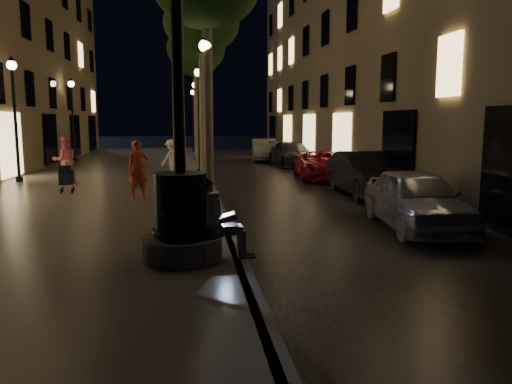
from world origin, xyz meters
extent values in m
plane|color=black|center=(0.00, 15.00, 0.00)|extent=(120.00, 120.00, 0.00)
cube|color=black|center=(3.00, 15.00, 0.01)|extent=(6.00, 45.00, 0.02)
cube|color=slate|center=(-4.00, 15.00, 0.10)|extent=(8.00, 45.00, 0.20)
cube|color=#59595B|center=(0.00, 15.00, 0.10)|extent=(0.25, 45.00, 0.20)
cube|color=#847452|center=(10.00, 18.00, 7.50)|extent=(8.00, 36.00, 15.00)
cylinder|color=#59595B|center=(-1.00, 2.00, 0.40)|extent=(1.40, 1.40, 0.40)
cylinder|color=black|center=(-1.00, 2.00, 1.15)|extent=(0.90, 0.90, 1.10)
torus|color=black|center=(-1.00, 2.00, 0.70)|extent=(1.04, 1.04, 0.10)
torus|color=black|center=(-1.00, 2.00, 1.55)|extent=(0.89, 0.89, 0.09)
cylinder|color=black|center=(-1.00, 2.00, 3.30)|extent=(0.20, 0.20, 3.20)
cube|color=gray|center=(-0.45, 2.00, 0.70)|extent=(0.38, 0.25, 0.19)
cube|color=white|center=(-0.51, 2.00, 1.06)|extent=(0.48, 0.28, 0.60)
sphere|color=tan|center=(-0.55, 2.00, 1.45)|extent=(0.22, 0.22, 0.22)
sphere|color=black|center=(-0.56, 2.00, 1.49)|extent=(0.22, 0.22, 0.22)
cube|color=gray|center=(-0.20, 1.90, 0.70)|extent=(0.49, 0.14, 0.15)
cube|color=gray|center=(-0.20, 2.10, 0.70)|extent=(0.49, 0.14, 0.15)
cube|color=gray|center=(0.04, 1.90, 0.45)|extent=(0.14, 0.13, 0.50)
cube|color=gray|center=(0.04, 2.10, 0.45)|extent=(0.14, 0.13, 0.50)
cube|color=black|center=(0.14, 1.90, 0.22)|extent=(0.28, 0.11, 0.03)
cube|color=black|center=(0.14, 2.10, 0.22)|extent=(0.28, 0.11, 0.03)
cube|color=black|center=(-0.17, 2.00, 0.78)|extent=(0.25, 0.35, 0.02)
cube|color=black|center=(-0.34, 2.00, 0.90)|extent=(0.09, 0.35, 0.23)
cube|color=#B2DEFF|center=(-0.33, 2.00, 0.90)|extent=(0.07, 0.32, 0.19)
cylinder|color=#6B604C|center=(-0.25, 8.00, 2.70)|extent=(0.28, 0.28, 5.00)
cylinder|color=#6B604C|center=(-0.20, 14.00, 2.75)|extent=(0.28, 0.28, 5.10)
ellipsoid|color=black|center=(-0.20, 14.00, 6.40)|extent=(3.00, 3.00, 2.40)
cylinder|color=#6B604C|center=(-0.30, 20.00, 2.65)|extent=(0.28, 0.28, 4.90)
ellipsoid|color=black|center=(-0.30, 20.00, 6.20)|extent=(3.00, 3.00, 2.40)
cylinder|color=#6B604C|center=(-0.22, 26.00, 2.80)|extent=(0.28, 0.28, 5.20)
ellipsoid|color=black|center=(-0.22, 26.00, 6.50)|extent=(3.00, 3.00, 2.40)
cylinder|color=black|center=(-0.30, 8.00, 0.30)|extent=(0.28, 0.28, 0.20)
cylinder|color=black|center=(-0.30, 8.00, 2.40)|extent=(0.12, 0.12, 4.40)
sphere|color=#FFD88C|center=(-0.30, 8.00, 4.65)|extent=(0.36, 0.36, 0.36)
cone|color=black|center=(-0.30, 8.00, 4.90)|extent=(0.30, 0.30, 0.22)
cylinder|color=black|center=(-0.30, 16.00, 0.30)|extent=(0.28, 0.28, 0.20)
cylinder|color=black|center=(-0.30, 16.00, 2.40)|extent=(0.12, 0.12, 4.40)
sphere|color=#FFD88C|center=(-0.30, 16.00, 4.65)|extent=(0.36, 0.36, 0.36)
cone|color=black|center=(-0.30, 16.00, 4.90)|extent=(0.30, 0.30, 0.22)
cylinder|color=black|center=(-0.30, 24.00, 0.30)|extent=(0.28, 0.28, 0.20)
cylinder|color=black|center=(-0.30, 24.00, 2.40)|extent=(0.12, 0.12, 4.40)
sphere|color=#FFD88C|center=(-0.30, 24.00, 4.65)|extent=(0.36, 0.36, 0.36)
cone|color=black|center=(-0.30, 24.00, 4.90)|extent=(0.30, 0.30, 0.22)
cylinder|color=black|center=(-0.30, 32.00, 0.30)|extent=(0.28, 0.28, 0.20)
cylinder|color=black|center=(-0.30, 32.00, 2.40)|extent=(0.12, 0.12, 4.40)
sphere|color=#FFD88C|center=(-0.30, 32.00, 4.65)|extent=(0.36, 0.36, 0.36)
cone|color=black|center=(-0.30, 32.00, 4.90)|extent=(0.30, 0.30, 0.22)
cylinder|color=black|center=(-7.40, 14.00, 0.30)|extent=(0.28, 0.28, 0.20)
cylinder|color=black|center=(-7.40, 14.00, 2.40)|extent=(0.12, 0.12, 4.40)
sphere|color=#FFD88C|center=(-7.40, 14.00, 4.65)|extent=(0.36, 0.36, 0.36)
cone|color=black|center=(-7.40, 14.00, 4.90)|extent=(0.30, 0.30, 0.22)
cylinder|color=black|center=(-7.40, 24.00, 0.30)|extent=(0.28, 0.28, 0.20)
cylinder|color=black|center=(-7.40, 24.00, 2.40)|extent=(0.12, 0.12, 4.40)
sphere|color=#FFD88C|center=(-7.40, 24.00, 4.65)|extent=(0.36, 0.36, 0.36)
cone|color=black|center=(-7.40, 24.00, 4.90)|extent=(0.30, 0.30, 0.22)
cube|color=black|center=(-4.81, 10.49, 0.72)|extent=(0.52, 0.77, 0.43)
cube|color=black|center=(-4.77, 10.16, 1.01)|extent=(0.40, 0.21, 0.28)
cylinder|color=black|center=(-4.94, 10.19, 0.30)|extent=(0.06, 0.19, 0.19)
cylinder|color=black|center=(-4.60, 10.23, 0.30)|extent=(0.06, 0.19, 0.19)
cylinder|color=black|center=(-5.02, 10.75, 0.30)|extent=(0.06, 0.19, 0.19)
cylinder|color=black|center=(-4.68, 10.80, 0.30)|extent=(0.06, 0.19, 0.19)
cylinder|color=black|center=(-4.86, 10.87, 1.10)|extent=(0.09, 0.43, 0.26)
imported|color=#ADAEB5|center=(4.54, 4.62, 0.72)|extent=(2.11, 4.36, 1.44)
imported|color=black|center=(5.20, 9.81, 0.76)|extent=(1.63, 4.61, 1.51)
imported|color=maroon|center=(5.00, 14.74, 0.62)|extent=(2.48, 4.64, 1.24)
imported|color=#2D2D32|center=(5.02, 21.09, 0.68)|extent=(2.20, 4.77, 1.35)
imported|color=#A9A8A3|center=(4.00, 24.88, 0.70)|extent=(1.90, 4.36, 1.40)
imported|color=#CA3F28|center=(-2.34, 8.88, 1.09)|extent=(0.76, 0.63, 1.79)
imported|color=pink|center=(-5.35, 12.74, 1.11)|extent=(1.09, 1.00, 1.82)
imported|color=white|center=(-1.51, 14.82, 0.99)|extent=(1.16, 1.12, 1.59)
imported|color=black|center=(-0.97, 8.51, 0.61)|extent=(1.62, 0.71, 0.83)
camera|label=1|loc=(-0.89, -6.50, 2.59)|focal=35.00mm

